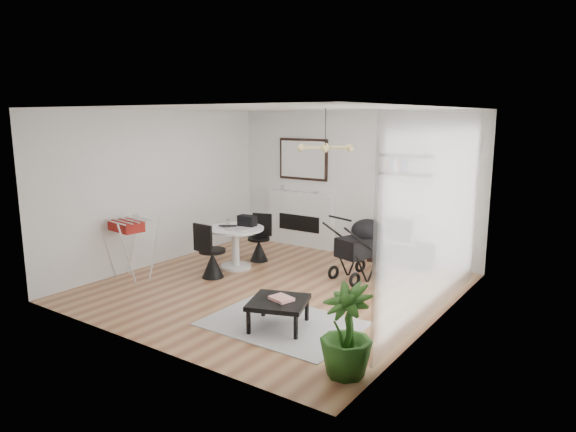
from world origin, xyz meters
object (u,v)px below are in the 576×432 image
Objects in this scene: coffee_table at (279,303)px; stroller at (361,250)px; fireplace at (301,212)px; crt_tv at (404,228)px; drying_rack at (131,247)px; dining_table at (236,241)px; tv_console at (400,253)px; potted_plant at (346,331)px.

stroller is at bearing 92.10° from coffee_table.
fireplace is 2.25m from crt_tv.
fireplace is 3.88× the size of crt_tv.
fireplace reaches higher than crt_tv.
drying_rack is (-1.05, -3.38, -0.17)m from fireplace.
dining_table is 0.91× the size of stroller.
tv_console is 1.27× the size of coffee_table.
tv_console is at bearing 39.55° from dining_table.
drying_rack is (-1.01, -1.40, 0.05)m from dining_table.
tv_console is at bearing 87.79° from coffee_table.
crt_tv is 0.52× the size of stroller.
stroller is (3.03, 2.14, -0.06)m from drying_rack.
coffee_table is at bearing -38.21° from dining_table.
fireplace is 2.25m from tv_console.
tv_console is (2.20, -0.13, -0.48)m from fireplace.
crt_tv is 0.64× the size of coffee_table.
drying_rack is at bearing -127.14° from stroller.
crt_tv is 1.16m from stroller.
coffee_table is (0.09, -2.40, -0.14)m from stroller.
dining_table is 4.04m from potted_plant.
tv_console is at bearing -3.32° from fireplace.
tv_console is at bearing 105.27° from potted_plant.
potted_plant reaches higher than tv_console.
crt_tv is at bearing 38.93° from dining_table.
stroller is (2.02, 0.74, -0.01)m from dining_table.
drying_rack is 1.03× the size of potted_plant.
drying_rack is 3.71m from stroller.
dining_table is 1.73m from drying_rack.
stroller is at bearing 20.02° from dining_table.
stroller is (-0.27, -1.11, -0.19)m from crt_tv.
potted_plant is at bearing -74.73° from tv_console.
dining_table is 1.00× the size of drying_rack.
crt_tv is 0.56× the size of drying_rack.
tv_console is 3.52m from coffee_table.
fireplace is at bearing 176.67° from crt_tv.
drying_rack is at bearing -125.61° from dining_table.
stroller is at bearing -103.56° from crt_tv.
stroller is (1.97, -1.24, -0.22)m from fireplace.
dining_table is at bearing -91.44° from fireplace.
tv_console is 2.92m from dining_table.
potted_plant reaches higher than dining_table.
fireplace reaches higher than stroller.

